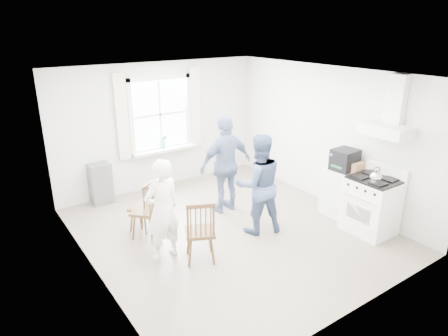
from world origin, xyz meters
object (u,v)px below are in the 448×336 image
at_px(gas_stove, 371,205).
at_px(person_right, 226,164).
at_px(low_cabinet, 340,192).
at_px(windsor_chair_b, 201,226).
at_px(person_left, 162,210).
at_px(windsor_chair_c, 146,201).
at_px(windsor_chair_a, 151,203).
at_px(stereo_stack, 345,160).
at_px(person_mid, 258,184).

relative_size(gas_stove, person_right, 0.62).
distance_m(low_cabinet, windsor_chair_b, 2.90).
height_order(person_left, person_right, person_right).
xyz_separation_m(gas_stove, person_left, (-3.20, 1.24, 0.29)).
relative_size(windsor_chair_b, windsor_chair_c, 1.14).
height_order(windsor_chair_b, person_left, person_left).
relative_size(windsor_chair_a, person_left, 0.63).
relative_size(person_left, person_right, 0.86).
distance_m(low_cabinet, windsor_chair_a, 3.37).
height_order(gas_stove, windsor_chair_c, gas_stove).
xyz_separation_m(windsor_chair_b, person_right, (1.32, 1.25, 0.30)).
bearing_deg(person_left, stereo_stack, 162.74).
xyz_separation_m(stereo_stack, person_right, (-1.54, 1.40, -0.18)).
bearing_deg(windsor_chair_b, person_mid, 12.77).
distance_m(stereo_stack, person_right, 2.09).
relative_size(gas_stove, low_cabinet, 1.24).
bearing_deg(windsor_chair_a, person_mid, -28.34).
bearing_deg(gas_stove, person_mid, 144.79).
bearing_deg(windsor_chair_c, person_mid, -35.68).
bearing_deg(low_cabinet, windsor_chair_a, 158.90).
xyz_separation_m(windsor_chair_a, person_mid, (1.53, -0.83, 0.25)).
bearing_deg(low_cabinet, person_right, 139.61).
height_order(stereo_stack, person_right, person_right).
distance_m(windsor_chair_c, person_right, 1.58).
relative_size(gas_stove, person_mid, 0.66).
bearing_deg(person_right, windsor_chair_c, -3.91).
bearing_deg(stereo_stack, low_cabinet, 52.30).
bearing_deg(person_left, windsor_chair_c, -106.25).
xyz_separation_m(low_cabinet, person_mid, (-1.61, 0.38, 0.39)).
bearing_deg(windsor_chair_a, stereo_stack, -22.27).
relative_size(person_mid, person_right, 0.93).
bearing_deg(windsor_chair_c, windsor_chair_b, -81.13).
bearing_deg(person_left, person_right, -161.28).
bearing_deg(person_mid, windsor_chair_a, -9.47).
relative_size(low_cabinet, windsor_chair_c, 1.04).
distance_m(stereo_stack, windsor_chair_b, 2.90).
xyz_separation_m(gas_stove, stereo_stack, (0.03, 0.64, 0.60)).
xyz_separation_m(windsor_chair_c, person_left, (-0.15, -0.93, 0.25)).
bearing_deg(stereo_stack, windsor_chair_a, 157.73).
height_order(windsor_chair_c, person_right, person_right).
bearing_deg(windsor_chair_b, low_cabinet, -1.82).
distance_m(windsor_chair_a, windsor_chair_b, 1.15).
height_order(person_mid, person_right, person_right).
bearing_deg(gas_stove, windsor_chair_c, 144.55).
height_order(gas_stove, low_cabinet, gas_stove).
bearing_deg(person_right, gas_stove, 127.10).
height_order(windsor_chair_a, person_right, person_right).
bearing_deg(person_left, low_cabinet, 163.84).
xyz_separation_m(windsor_chair_c, person_right, (1.53, -0.12, 0.37)).
distance_m(person_left, person_mid, 1.67).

